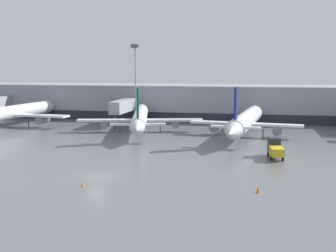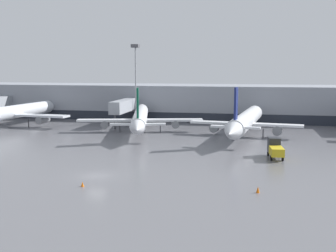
{
  "view_description": "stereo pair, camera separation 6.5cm",
  "coord_description": "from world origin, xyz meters",
  "px_view_note": "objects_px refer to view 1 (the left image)",
  "views": [
    {
      "loc": [
        19.13,
        -49.38,
        13.77
      ],
      "look_at": [
        4.22,
        25.68,
        3.0
      ],
      "focal_mm": 45.0,
      "sensor_mm": 36.0,
      "label": 1
    },
    {
      "loc": [
        19.2,
        -49.36,
        13.77
      ],
      "look_at": [
        4.22,
        25.68,
        3.0
      ],
      "focal_mm": 45.0,
      "sensor_mm": 36.0,
      "label": 2
    }
  ],
  "objects_px": {
    "parked_jet_0": "(13,112)",
    "parked_jet_2": "(140,118)",
    "parked_jet_3": "(246,121)",
    "traffic_cone_2": "(83,184)",
    "service_truck_0": "(275,148)",
    "traffic_cone_1": "(258,189)",
    "apron_light_mast_2": "(135,62)"
  },
  "relations": [
    {
      "from": "parked_jet_2",
      "to": "traffic_cone_1",
      "type": "distance_m",
      "value": 46.67
    },
    {
      "from": "parked_jet_2",
      "to": "apron_light_mast_2",
      "type": "distance_m",
      "value": 18.54
    },
    {
      "from": "parked_jet_0",
      "to": "traffic_cone_1",
      "type": "xyz_separation_m",
      "value": [
        55.28,
        -42.22,
        -2.94
      ]
    },
    {
      "from": "service_truck_0",
      "to": "apron_light_mast_2",
      "type": "distance_m",
      "value": 48.57
    },
    {
      "from": "parked_jet_2",
      "to": "apron_light_mast_2",
      "type": "height_order",
      "value": "apron_light_mast_2"
    },
    {
      "from": "apron_light_mast_2",
      "to": "service_truck_0",
      "type": "bearing_deg",
      "value": -47.48
    },
    {
      "from": "parked_jet_0",
      "to": "parked_jet_2",
      "type": "relative_size",
      "value": 0.96
    },
    {
      "from": "parked_jet_3",
      "to": "service_truck_0",
      "type": "distance_m",
      "value": 20.21
    },
    {
      "from": "service_truck_0",
      "to": "parked_jet_0",
      "type": "bearing_deg",
      "value": 62.18
    },
    {
      "from": "parked_jet_3",
      "to": "apron_light_mast_2",
      "type": "relative_size",
      "value": 1.94
    },
    {
      "from": "parked_jet_0",
      "to": "traffic_cone_2",
      "type": "height_order",
      "value": "parked_jet_0"
    },
    {
      "from": "parked_jet_0",
      "to": "parked_jet_2",
      "type": "xyz_separation_m",
      "value": [
        31.16,
        -2.35,
        -0.24
      ]
    },
    {
      "from": "parked_jet_2",
      "to": "traffic_cone_2",
      "type": "relative_size",
      "value": 63.24
    },
    {
      "from": "parked_jet_2",
      "to": "traffic_cone_2",
      "type": "xyz_separation_m",
      "value": [
        4.18,
        -41.39,
        -2.79
      ]
    },
    {
      "from": "traffic_cone_2",
      "to": "apron_light_mast_2",
      "type": "height_order",
      "value": "apron_light_mast_2"
    },
    {
      "from": "parked_jet_3",
      "to": "apron_light_mast_2",
      "type": "distance_m",
      "value": 32.8
    },
    {
      "from": "parked_jet_0",
      "to": "traffic_cone_1",
      "type": "relative_size",
      "value": 46.81
    },
    {
      "from": "traffic_cone_1",
      "to": "apron_light_mast_2",
      "type": "distance_m",
      "value": 62.29
    },
    {
      "from": "parked_jet_3",
      "to": "traffic_cone_1",
      "type": "distance_m",
      "value": 38.6
    },
    {
      "from": "service_truck_0",
      "to": "traffic_cone_1",
      "type": "relative_size",
      "value": 7.37
    },
    {
      "from": "traffic_cone_2",
      "to": "service_truck_0",
      "type": "bearing_deg",
      "value": 41.94
    },
    {
      "from": "parked_jet_3",
      "to": "traffic_cone_2",
      "type": "distance_m",
      "value": 43.89
    },
    {
      "from": "parked_jet_2",
      "to": "parked_jet_3",
      "type": "relative_size",
      "value": 0.99
    },
    {
      "from": "parked_jet_0",
      "to": "service_truck_0",
      "type": "xyz_separation_m",
      "value": [
        58.04,
        -23.34,
        -1.79
      ]
    },
    {
      "from": "parked_jet_0",
      "to": "traffic_cone_2",
      "type": "distance_m",
      "value": 56.32
    },
    {
      "from": "service_truck_0",
      "to": "traffic_cone_1",
      "type": "distance_m",
      "value": 19.11
    },
    {
      "from": "apron_light_mast_2",
      "to": "traffic_cone_1",
      "type": "bearing_deg",
      "value": -61.62
    },
    {
      "from": "apron_light_mast_2",
      "to": "traffic_cone_2",
      "type": "bearing_deg",
      "value": -80.84
    },
    {
      "from": "parked_jet_0",
      "to": "apron_light_mast_2",
      "type": "relative_size",
      "value": 1.84
    },
    {
      "from": "parked_jet_2",
      "to": "apron_light_mast_2",
      "type": "relative_size",
      "value": 1.93
    },
    {
      "from": "parked_jet_2",
      "to": "service_truck_0",
      "type": "distance_m",
      "value": 34.14
    },
    {
      "from": "parked_jet_2",
      "to": "service_truck_0",
      "type": "height_order",
      "value": "parked_jet_2"
    }
  ]
}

